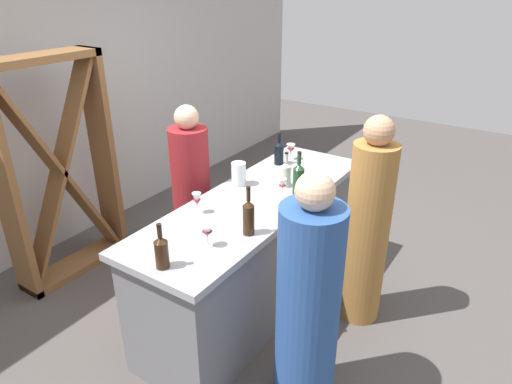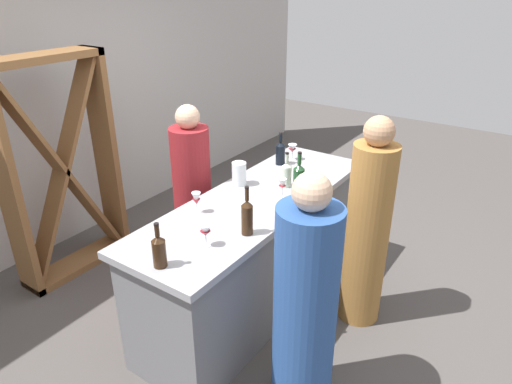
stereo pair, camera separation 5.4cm
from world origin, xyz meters
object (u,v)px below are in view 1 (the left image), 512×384
Objects in this scene: wine_rack at (59,172)px; water_pitcher at (239,174)px; wine_bottle_second_right_clear_pale at (286,173)px; person_center_guest at (367,230)px; wine_bottle_leftmost_amber_brown at (162,251)px; wine_glass_near_left at (282,185)px; person_left_guest at (308,306)px; wine_bottle_center_olive_green at (298,178)px; wine_glass_near_center at (207,232)px; wine_glass_near_right at (291,149)px; wine_bottle_second_left_amber_brown at (249,216)px; person_server_behind at (192,203)px; wine_glass_far_left at (197,200)px; wine_bottle_rightmost_near_black at (279,152)px.

wine_rack is 1.54m from water_pitcher.
wine_bottle_second_right_clear_pale is 0.74m from person_center_guest.
wine_rack reaches higher than wine_bottle_leftmost_amber_brown.
person_left_guest is at bearing -139.78° from wine_glass_near_left.
wine_bottle_center_olive_green reaches higher than wine_glass_near_center.
wine_glass_near_center is 1.01× the size of wine_glass_near_right.
wine_glass_near_right is (1.53, 0.30, -0.00)m from wine_glass_near_center.
wine_bottle_second_left_amber_brown is 0.21× the size of person_server_behind.
wine_bottle_leftmost_amber_brown is 1.92× the size of wine_glass_near_center.
wine_glass_near_right is at bearing 6.89° from wine_bottle_leftmost_amber_brown.
wine_glass_far_left is at bearing 178.45° from wine_glass_near_right.
wine_rack is 11.99× the size of wine_glass_near_left.
wine_glass_near_left is (0.55, 0.08, -0.01)m from wine_bottle_second_left_amber_brown.
wine_glass_near_center is at bearing -47.75° from person_server_behind.
wine_glass_far_left is 0.10× the size of person_server_behind.
wine_glass_far_left is 1.04m from person_left_guest.
person_left_guest is (-0.19, -0.97, -0.34)m from wine_glass_far_left.
wine_rack is at bearing 91.09° from wine_bottle_second_left_amber_brown.
wine_glass_far_left is at bearing 15.42° from person_center_guest.
person_left_guest reaches higher than wine_glass_near_right.
wine_bottle_second_right_clear_pale is at bearing 12.56° from wine_bottle_second_left_amber_brown.
wine_bottle_leftmost_amber_brown is 0.99× the size of wine_bottle_second_right_clear_pale.
person_center_guest is (0.23, -0.59, -0.31)m from wine_glass_near_left.
wine_bottle_rightmost_near_black reaches higher than wine_glass_near_left.
wine_bottle_rightmost_near_black reaches higher than wine_bottle_second_right_clear_pale.
person_center_guest is at bearing -78.07° from water_pitcher.
water_pitcher is (0.02, 0.41, -0.02)m from wine_glass_near_left.
wine_bottle_second_left_amber_brown is 0.99× the size of wine_bottle_center_olive_green.
wine_bottle_second_right_clear_pale is 0.46m from wine_bottle_rightmost_near_black.
person_server_behind is at bearing 111.58° from wine_bottle_second_right_clear_pale.
person_left_guest is at bearing -147.41° from wine_bottle_center_olive_green.
wine_glass_near_center is (-0.95, 0.10, -0.03)m from wine_bottle_center_olive_green.
wine_glass_near_center is at bearing -97.16° from wine_rack.
wine_glass_far_left reaches higher than wine_glass_near_center.
wine_bottle_second_left_amber_brown reaches higher than wine_bottle_second_right_clear_pale.
wine_bottle_second_left_amber_brown reaches higher than wine_bottle_leftmost_amber_brown.
wine_bottle_leftmost_amber_brown is at bearing 160.97° from wine_bottle_second_left_amber_brown.
wine_glass_near_left is 0.88m from person_server_behind.
wine_bottle_second_left_amber_brown is (0.04, -1.89, 0.13)m from wine_rack.
person_left_guest reaches higher than wine_glass_near_left.
wine_bottle_second_left_amber_brown is 0.20× the size of person_center_guest.
person_center_guest is (-0.34, -0.96, -0.30)m from wine_bottle_rightmost_near_black.
wine_glass_near_right is at bearing -1.55° from wine_glass_far_left.
wine_bottle_second_left_amber_brown reaches higher than wine_glass_near_right.
wine_bottle_center_olive_green is at bearing -45.82° from person_left_guest.
wine_bottle_rightmost_near_black is at bearing 51.58° from person_server_behind.
person_center_guest is (1.36, -0.70, -0.30)m from wine_bottle_leftmost_amber_brown.
wine_bottle_second_left_amber_brown is 0.99m from person_center_guest.
person_center_guest is at bearing -109.46° from wine_bottle_rightmost_near_black.
water_pitcher is at bearing 174.41° from wine_glass_near_right.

